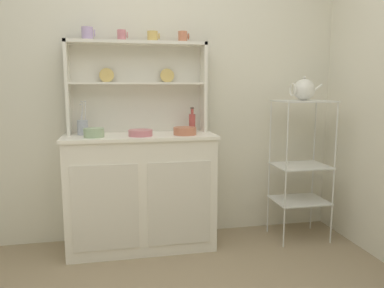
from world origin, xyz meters
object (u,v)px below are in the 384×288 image
at_px(bakers_rack, 301,155).
at_px(jam_bottle, 192,122).
at_px(hutch_cabinet, 141,190).
at_px(bowl_mixing_large, 94,133).
at_px(porcelain_teapot, 304,90).
at_px(cup_lilac_0, 88,33).
at_px(utensil_jar, 83,127).
at_px(hutch_shelf_unit, 137,80).

bearing_deg(bakers_rack, jam_bottle, 169.46).
height_order(hutch_cabinet, bowl_mixing_large, bowl_mixing_large).
bearing_deg(porcelain_teapot, jam_bottle, 169.44).
distance_m(hutch_cabinet, cup_lilac_0, 1.24).
bearing_deg(bakers_rack, porcelain_teapot, -180.00).
xyz_separation_m(jam_bottle, utensil_jar, (-0.84, -0.01, -0.02)).
height_order(bowl_mixing_large, jam_bottle, jam_bottle).
height_order(hutch_shelf_unit, bowl_mixing_large, hutch_shelf_unit).
height_order(cup_lilac_0, porcelain_teapot, cup_lilac_0).
height_order(cup_lilac_0, bowl_mixing_large, cup_lilac_0).
bearing_deg(hutch_shelf_unit, jam_bottle, -10.56).
height_order(hutch_cabinet, utensil_jar, utensil_jar).
distance_m(hutch_shelf_unit, porcelain_teapot, 1.31).
xyz_separation_m(hutch_cabinet, utensil_jar, (-0.42, 0.08, 0.49)).
relative_size(jam_bottle, utensil_jar, 0.77).
distance_m(hutch_cabinet, bowl_mixing_large, 0.58).
bearing_deg(porcelain_teapot, hutch_shelf_unit, 169.44).
distance_m(hutch_cabinet, bakers_rack, 1.31).
height_order(hutch_shelf_unit, utensil_jar, hutch_shelf_unit).
bearing_deg(porcelain_teapot, utensil_jar, 174.84).
xyz_separation_m(hutch_shelf_unit, cup_lilac_0, (-0.36, -0.04, 0.34)).
relative_size(bakers_rack, bowl_mixing_large, 7.86).
height_order(hutch_shelf_unit, bakers_rack, hutch_shelf_unit).
height_order(bowl_mixing_large, porcelain_teapot, porcelain_teapot).
xyz_separation_m(bowl_mixing_large, porcelain_teapot, (1.62, -0.00, 0.30)).
bearing_deg(cup_lilac_0, utensil_jar, -144.20).
bearing_deg(cup_lilac_0, bakers_rack, -6.84).
xyz_separation_m(hutch_shelf_unit, bowl_mixing_large, (-0.33, -0.24, -0.37)).
bearing_deg(hutch_cabinet, utensil_jar, 169.36).
relative_size(cup_lilac_0, utensil_jar, 0.39).
bearing_deg(utensil_jar, hutch_cabinet, -10.64).
bearing_deg(bowl_mixing_large, hutch_cabinet, 12.48).
distance_m(bakers_rack, cup_lilac_0, 1.90).
relative_size(bowl_mixing_large, porcelain_teapot, 0.56).
height_order(hutch_cabinet, porcelain_teapot, porcelain_teapot).
height_order(hutch_cabinet, bakers_rack, bakers_rack).
bearing_deg(hutch_shelf_unit, cup_lilac_0, -173.29).
distance_m(utensil_jar, porcelain_teapot, 1.73).
bearing_deg(hutch_cabinet, jam_bottle, 11.63).
bearing_deg(cup_lilac_0, hutch_shelf_unit, 6.71).
relative_size(hutch_cabinet, bowl_mixing_large, 7.83).
bearing_deg(porcelain_teapot, cup_lilac_0, 173.15).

